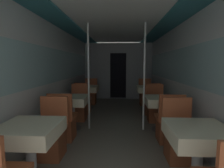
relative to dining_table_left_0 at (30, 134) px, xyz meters
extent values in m
cube|color=silver|center=(-0.41, 2.02, 0.53)|extent=(0.05, 8.20, 2.24)
cube|color=#9EC6D1|center=(-0.40, 2.02, 0.78)|extent=(0.03, 7.54, 0.72)
cube|color=silver|center=(2.33, 2.02, 0.53)|extent=(0.05, 8.20, 2.24)
cube|color=#9EC6D1|center=(2.31, 2.02, 0.78)|extent=(0.03, 7.54, 0.72)
cube|color=silver|center=(0.96, 2.02, 1.70)|extent=(2.74, 8.20, 0.04)
cube|color=#2D707F|center=(-0.17, 2.02, 1.66)|extent=(0.49, 7.87, 0.03)
cube|color=#2D707F|center=(2.08, 2.02, 1.66)|extent=(0.49, 7.87, 0.03)
cube|color=gray|center=(0.96, 5.17, 0.53)|extent=(2.68, 0.08, 2.24)
cube|color=black|center=(0.96, 5.13, 0.35)|extent=(0.64, 0.01, 1.79)
cylinder|color=#B7B7BC|center=(0.00, 0.00, -0.24)|extent=(0.12, 0.12, 0.68)
cube|color=#B2B2B7|center=(0.00, 0.00, 0.11)|extent=(0.62, 0.62, 0.02)
cube|color=beige|center=(0.00, 0.00, 0.04)|extent=(0.66, 0.66, 0.17)
cube|color=brown|center=(0.00, 0.56, -0.39)|extent=(0.37, 0.37, 0.41)
cube|color=#B25633|center=(0.00, 0.56, -0.16)|extent=(0.44, 0.44, 0.05)
cube|color=#B25633|center=(0.00, 0.76, 0.09)|extent=(0.44, 0.04, 0.43)
cylinder|color=#4C4C51|center=(0.00, 1.77, -0.59)|extent=(0.38, 0.38, 0.01)
cylinder|color=#B7B7BC|center=(0.00, 1.77, -0.24)|extent=(0.12, 0.12, 0.68)
cube|color=#B2B2B7|center=(0.00, 1.77, 0.11)|extent=(0.62, 0.62, 0.02)
cube|color=beige|center=(0.00, 1.77, 0.04)|extent=(0.66, 0.66, 0.17)
cube|color=brown|center=(0.00, 1.20, -0.39)|extent=(0.37, 0.37, 0.41)
cube|color=#B25633|center=(0.00, 1.20, -0.16)|extent=(0.44, 0.44, 0.05)
cube|color=#B25633|center=(0.00, 1.01, 0.09)|extent=(0.44, 0.04, 0.43)
cube|color=brown|center=(0.00, 2.33, -0.39)|extent=(0.37, 0.37, 0.41)
cube|color=#B25633|center=(0.00, 2.33, -0.16)|extent=(0.44, 0.44, 0.05)
cube|color=#B25633|center=(0.00, 2.53, 0.09)|extent=(0.44, 0.04, 0.43)
cylinder|color=silver|center=(0.37, 1.77, 0.53)|extent=(0.04, 0.04, 2.24)
cylinder|color=#4C4C51|center=(0.00, 3.54, -0.59)|extent=(0.38, 0.38, 0.01)
cylinder|color=#B7B7BC|center=(0.00, 3.54, -0.24)|extent=(0.12, 0.12, 0.68)
cube|color=#B2B2B7|center=(0.00, 3.54, 0.11)|extent=(0.62, 0.62, 0.02)
cube|color=beige|center=(0.00, 3.54, 0.04)|extent=(0.66, 0.66, 0.17)
cube|color=brown|center=(0.00, 2.97, -0.39)|extent=(0.37, 0.37, 0.41)
cube|color=#B25633|center=(0.00, 2.97, -0.16)|extent=(0.44, 0.44, 0.05)
cube|color=#B25633|center=(0.00, 2.77, 0.09)|extent=(0.44, 0.04, 0.43)
cube|color=brown|center=(0.00, 4.10, -0.39)|extent=(0.37, 0.37, 0.41)
cube|color=#B25633|center=(0.00, 4.10, -0.16)|extent=(0.44, 0.44, 0.05)
cube|color=#B25633|center=(0.00, 4.30, 0.09)|extent=(0.44, 0.04, 0.43)
cylinder|color=#B7B7BC|center=(1.91, 0.00, -0.24)|extent=(0.12, 0.12, 0.68)
cube|color=#B2B2B7|center=(1.91, 0.00, 0.11)|extent=(0.62, 0.62, 0.02)
cube|color=beige|center=(1.91, 0.00, 0.04)|extent=(0.66, 0.66, 0.17)
cube|color=brown|center=(1.91, 0.56, -0.39)|extent=(0.37, 0.37, 0.41)
cube|color=#B25633|center=(1.91, 0.56, -0.16)|extent=(0.44, 0.44, 0.05)
cube|color=#B25633|center=(1.91, 0.76, 0.09)|extent=(0.44, 0.04, 0.43)
cylinder|color=#4C4C51|center=(1.91, 1.77, -0.59)|extent=(0.38, 0.38, 0.01)
cylinder|color=#B7B7BC|center=(1.91, 1.77, -0.24)|extent=(0.12, 0.12, 0.68)
cube|color=#B2B2B7|center=(1.91, 1.77, 0.11)|extent=(0.62, 0.62, 0.02)
cube|color=beige|center=(1.91, 1.77, 0.04)|extent=(0.66, 0.66, 0.17)
cube|color=brown|center=(1.91, 1.20, -0.39)|extent=(0.37, 0.37, 0.41)
cube|color=#B25633|center=(1.91, 1.20, -0.16)|extent=(0.44, 0.44, 0.05)
cube|color=#B25633|center=(1.91, 1.01, 0.09)|extent=(0.44, 0.04, 0.43)
cube|color=brown|center=(1.91, 2.33, -0.39)|extent=(0.37, 0.37, 0.41)
cube|color=#B25633|center=(1.91, 2.33, -0.16)|extent=(0.44, 0.44, 0.05)
cube|color=#B25633|center=(1.91, 2.53, 0.09)|extent=(0.44, 0.04, 0.43)
cylinder|color=silver|center=(1.54, 1.77, 0.53)|extent=(0.04, 0.04, 2.24)
cylinder|color=#4C4C51|center=(1.91, 3.54, -0.59)|extent=(0.38, 0.38, 0.01)
cylinder|color=#B7B7BC|center=(1.91, 3.54, -0.24)|extent=(0.12, 0.12, 0.68)
cube|color=#B2B2B7|center=(1.91, 3.54, 0.11)|extent=(0.62, 0.62, 0.02)
cube|color=beige|center=(1.91, 3.54, 0.04)|extent=(0.66, 0.66, 0.17)
cube|color=brown|center=(1.91, 2.97, -0.39)|extent=(0.37, 0.37, 0.41)
cube|color=#B25633|center=(1.91, 2.97, -0.16)|extent=(0.44, 0.44, 0.05)
cube|color=#B25633|center=(1.91, 2.77, 0.09)|extent=(0.44, 0.04, 0.43)
cube|color=brown|center=(1.91, 4.10, -0.39)|extent=(0.37, 0.37, 0.41)
cube|color=#B25633|center=(1.91, 4.10, -0.16)|extent=(0.44, 0.44, 0.05)
cube|color=#B25633|center=(1.91, 4.30, 0.09)|extent=(0.44, 0.04, 0.43)
camera|label=1|loc=(1.04, -1.89, 0.80)|focal=28.00mm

